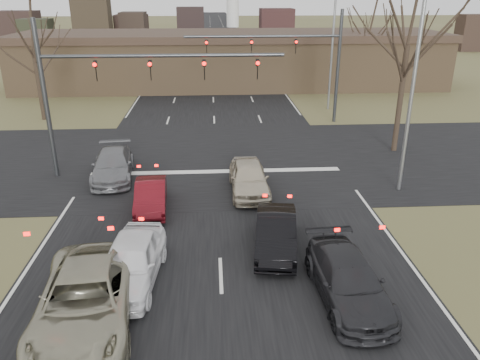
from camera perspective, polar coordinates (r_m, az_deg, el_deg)
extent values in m
plane|color=brown|center=(14.18, -2.05, -18.29)|extent=(360.00, 360.00, 0.00)
cube|color=black|center=(71.39, -3.49, 14.73)|extent=(14.00, 300.00, 0.02)
cube|color=black|center=(27.38, -2.96, 2.53)|extent=(200.00, 14.00, 0.02)
cube|color=brown|center=(49.33, -1.01, 14.12)|extent=(42.00, 10.00, 4.60)
cube|color=#38281E|center=(49.02, -1.03, 17.19)|extent=(42.40, 10.40, 0.70)
cylinder|color=#383A3D|center=(25.73, -22.60, 8.83)|extent=(0.24, 0.24, 8.00)
cylinder|color=#383A3D|center=(24.09, -9.34, 14.73)|extent=(12.00, 0.18, 0.18)
imported|color=black|center=(24.73, -17.13, 12.61)|extent=(0.16, 0.20, 1.00)
imported|color=black|center=(24.26, -10.85, 13.01)|extent=(0.16, 0.20, 1.00)
imported|color=black|center=(24.08, -4.37, 13.27)|extent=(0.16, 0.20, 1.00)
imported|color=black|center=(24.19, 2.13, 13.35)|extent=(0.16, 0.20, 1.00)
cylinder|color=#383A3D|center=(35.40, 11.85, 13.26)|extent=(0.24, 0.24, 8.00)
cylinder|color=#383A3D|center=(34.12, 2.79, 17.10)|extent=(11.00, 0.18, 0.18)
imported|color=black|center=(34.53, 6.81, 15.87)|extent=(0.16, 0.20, 1.00)
imported|color=black|center=(34.12, 1.40, 15.93)|extent=(0.16, 0.20, 1.00)
imported|color=black|center=(33.99, -4.10, 15.86)|extent=(0.16, 0.20, 1.00)
cylinder|color=gray|center=(23.12, 20.28, 10.36)|extent=(0.18, 0.18, 10.00)
cylinder|color=gray|center=(39.24, 11.18, 15.62)|extent=(0.18, 0.18, 10.00)
cylinder|color=black|center=(29.65, 18.95, 9.23)|extent=(0.32, 0.32, 6.33)
cylinder|color=black|center=(38.58, -23.31, 10.57)|extent=(0.32, 0.32, 5.23)
cylinder|color=black|center=(48.71, 15.07, 13.50)|extent=(0.32, 0.32, 4.95)
imported|color=#9B977E|center=(14.79, -18.34, -13.68)|extent=(3.18, 6.06, 1.63)
imported|color=white|center=(16.27, -13.16, -9.64)|extent=(2.23, 4.74, 1.57)
imported|color=black|center=(17.78, 4.40, -6.48)|extent=(2.03, 4.38, 1.39)
imported|color=black|center=(15.48, 13.06, -11.81)|extent=(2.20, 4.91, 1.40)
imported|color=slate|center=(25.33, -15.25, 1.78)|extent=(2.50, 5.08, 1.42)
imported|color=#550C13|center=(21.32, -10.83, -1.94)|extent=(1.60, 3.93, 1.27)
imported|color=#C2B69D|center=(22.65, 1.09, 0.29)|extent=(1.87, 4.51, 1.53)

